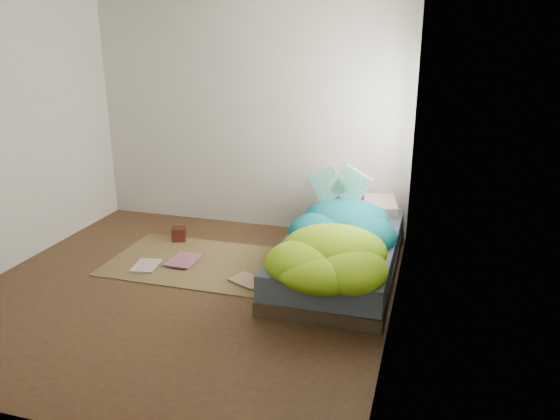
% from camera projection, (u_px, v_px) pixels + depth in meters
% --- Properties ---
extents(ground, '(3.50, 3.50, 0.00)m').
position_uv_depth(ground, '(184.00, 289.00, 4.70)').
color(ground, '#3E2A17').
rests_on(ground, ground).
extents(room_walls, '(3.54, 3.54, 2.62)m').
position_uv_depth(room_walls, '(174.00, 98.00, 4.18)').
color(room_walls, silver).
rests_on(room_walls, ground).
extents(bed, '(1.00, 2.00, 0.34)m').
position_uv_depth(bed, '(340.00, 255.00, 4.97)').
color(bed, '#3A2B1F').
rests_on(bed, ground).
extents(duvet, '(0.96, 1.84, 0.34)m').
position_uv_depth(duvet, '(336.00, 228.00, 4.67)').
color(duvet, '#075D72').
rests_on(duvet, bed).
extents(rug, '(1.60, 1.10, 0.01)m').
position_uv_depth(rug, '(195.00, 262.00, 5.24)').
color(rug, brown).
rests_on(rug, ground).
extents(pillow_floral, '(0.64, 0.48, 0.13)m').
position_uv_depth(pillow_floral, '(367.00, 206.00, 5.59)').
color(pillow_floral, white).
rests_on(pillow_floral, bed).
extents(pillow_magenta, '(0.43, 0.22, 0.41)m').
position_uv_depth(pillow_magenta, '(343.00, 195.00, 5.46)').
color(pillow_magenta, '#460424').
rests_on(pillow_magenta, bed).
extents(open_book, '(0.50, 0.14, 0.30)m').
position_uv_depth(open_book, '(339.00, 175.00, 5.13)').
color(open_book, '#2B8533').
rests_on(open_book, duvet).
extents(wooden_box, '(0.18, 0.18, 0.14)m').
position_uv_depth(wooden_box, '(179.00, 234.00, 5.74)').
color(wooden_box, black).
rests_on(wooden_box, rug).
extents(floor_book_a, '(0.27, 0.33, 0.02)m').
position_uv_depth(floor_book_a, '(135.00, 265.00, 5.12)').
color(floor_book_a, white).
rests_on(floor_book_a, rug).
extents(floor_book_b, '(0.27, 0.36, 0.03)m').
position_uv_depth(floor_book_b, '(171.00, 259.00, 5.25)').
color(floor_book_b, '#B16682').
rests_on(floor_book_b, rug).
extents(floor_book_c, '(0.37, 0.33, 0.02)m').
position_uv_depth(floor_book_c, '(239.00, 285.00, 4.73)').
color(floor_book_c, tan).
rests_on(floor_book_c, rug).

